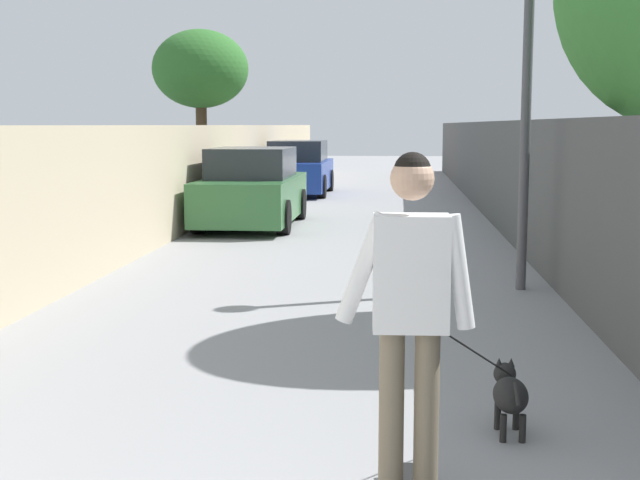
% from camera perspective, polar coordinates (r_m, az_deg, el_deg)
% --- Properties ---
extents(ground_plane, '(80.00, 80.00, 0.00)m').
position_cam_1_polar(ground_plane, '(15.58, 1.58, 0.36)').
color(ground_plane, gray).
extents(wall_left, '(48.00, 0.30, 1.98)m').
position_cam_1_polar(wall_left, '(14.04, -11.39, 3.47)').
color(wall_left, tan).
rests_on(wall_left, ground).
extents(fence_right, '(48.00, 0.30, 2.06)m').
position_cam_1_polar(fence_right, '(13.61, 13.89, 3.44)').
color(fence_right, '#4C4C4C').
rests_on(fence_right, ground).
extents(tree_left_near, '(2.30, 2.30, 4.24)m').
position_cam_1_polar(tree_left_near, '(21.01, -7.97, 11.13)').
color(tree_left_near, '#473523').
rests_on(tree_left_near, ground).
extents(lamp_post, '(0.36, 0.36, 3.97)m').
position_cam_1_polar(lamp_post, '(10.54, 13.67, 11.63)').
color(lamp_post, '#4C4C51').
rests_on(lamp_post, ground).
extents(person_skateboarder, '(0.23, 0.71, 1.77)m').
position_cam_1_polar(person_skateboarder, '(4.34, 6.06, -3.77)').
color(person_skateboarder, '#726651').
rests_on(person_skateboarder, skateboard).
extents(dog, '(1.43, 0.79, 1.06)m').
position_cam_1_polar(dog, '(5.71, 12.50, -9.91)').
color(dog, black).
rests_on(dog, ground).
extents(car_near, '(4.15, 1.80, 1.54)m').
position_cam_1_polar(car_near, '(16.91, -4.53, 3.35)').
color(car_near, '#336B38').
rests_on(car_near, ground).
extents(car_far, '(4.15, 1.80, 1.54)m').
position_cam_1_polar(car_far, '(24.64, -1.45, 4.72)').
color(car_far, navy).
rests_on(car_far, ground).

